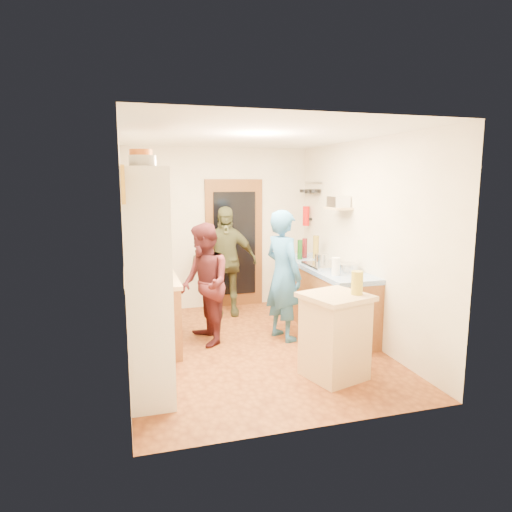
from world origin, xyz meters
name	(u,v)px	position (x,y,z in m)	size (l,w,h in m)	color
floor	(252,347)	(0.00, 0.00, -0.01)	(3.00, 4.00, 0.02)	brown
ceiling	(252,135)	(0.00, 0.00, 2.61)	(3.00, 4.00, 0.02)	silver
wall_back	(219,229)	(0.00, 2.01, 1.30)	(3.00, 0.02, 2.60)	beige
wall_front	(319,279)	(0.00, -2.01, 1.30)	(3.00, 0.02, 2.60)	beige
wall_left	(123,250)	(-1.51, 0.00, 1.30)	(0.02, 4.00, 2.60)	beige
wall_right	(362,241)	(1.51, 0.00, 1.30)	(0.02, 4.00, 2.60)	beige
door_frame	(234,243)	(0.25, 1.97, 1.05)	(0.95, 0.06, 2.10)	brown
door_glass	(235,244)	(0.25, 1.94, 1.05)	(0.70, 0.02, 1.70)	black
hutch_body	(147,281)	(-1.30, -0.80, 1.10)	(0.40, 1.20, 2.20)	white
hutch_top_shelf	(142,170)	(-1.30, -0.80, 2.18)	(0.40, 1.14, 0.04)	white
plate_stack	(143,161)	(-1.30, -1.04, 2.25)	(0.24, 0.24, 0.10)	white
orange_pot_a	(141,159)	(-1.30, -0.69, 2.29)	(0.22, 0.22, 0.18)	orange
orange_pot_b	(140,161)	(-1.30, -0.46, 2.27)	(0.16, 0.16, 0.14)	orange
left_counter_base	(152,312)	(-1.20, 0.45, 0.42)	(0.60, 1.40, 0.85)	brown
left_counter_top	(150,278)	(-1.20, 0.45, 0.88)	(0.64, 1.44, 0.05)	tan
toaster	(157,276)	(-1.15, 0.01, 0.98)	(0.22, 0.14, 0.16)	white
kettle	(147,272)	(-1.25, 0.24, 0.99)	(0.16, 0.16, 0.18)	white
orange_bowl	(156,269)	(-1.12, 0.60, 0.95)	(0.21, 0.21, 0.10)	orange
chopping_board	(149,267)	(-1.18, 0.99, 0.91)	(0.30, 0.22, 0.03)	tan
right_counter_base	(323,298)	(1.20, 0.50, 0.42)	(0.60, 2.20, 0.84)	brown
right_counter_top	(324,267)	(1.20, 0.50, 0.87)	(0.62, 2.22, 0.06)	blue
hob	(327,265)	(1.20, 0.39, 0.92)	(0.55, 0.58, 0.04)	silver
pot_on_hob	(322,258)	(1.15, 0.47, 1.00)	(0.20, 0.20, 0.13)	silver
bottle_a	(300,250)	(1.05, 1.05, 1.05)	(0.08, 0.08, 0.30)	#143F14
bottle_b	(305,248)	(1.18, 1.17, 1.05)	(0.08, 0.08, 0.30)	#591419
bottle_c	(316,247)	(1.31, 1.05, 1.08)	(0.09, 0.09, 0.35)	olive
paper_towel	(336,266)	(1.05, -0.18, 1.01)	(0.10, 0.10, 0.22)	white
mixing_bowl	(347,268)	(1.30, -0.01, 0.95)	(0.28, 0.28, 0.11)	silver
island_base	(335,338)	(0.60, -1.10, 0.43)	(0.55, 0.55, 0.86)	tan
island_top	(336,297)	(0.60, -1.10, 0.89)	(0.62, 0.62, 0.05)	tan
cutting_board	(329,295)	(0.54, -1.07, 0.90)	(0.35, 0.28, 0.02)	white
oil_jar	(357,283)	(0.81, -1.17, 1.03)	(0.12, 0.12, 0.25)	#AD9E2D
pan_rail	(314,182)	(1.46, 1.52, 2.05)	(0.02, 0.02, 0.65)	silver
pan_hang_a	(315,191)	(1.40, 1.35, 1.92)	(0.18, 0.18, 0.05)	black
pan_hang_b	(310,192)	(1.40, 1.55, 1.90)	(0.16, 0.16, 0.05)	black
pan_hang_c	(305,191)	(1.40, 1.75, 1.91)	(0.17, 0.17, 0.05)	black
wall_shelf	(338,208)	(1.37, 0.45, 1.70)	(0.26, 0.42, 0.03)	tan
radio	(338,202)	(1.37, 0.45, 1.79)	(0.22, 0.30, 0.15)	silver
ext_bracket	(309,219)	(1.47, 1.70, 1.45)	(0.06, 0.10, 0.04)	black
fire_extinguisher	(306,216)	(1.41, 1.70, 1.50)	(0.11, 0.11, 0.32)	red
picture_frame	(123,184)	(-1.48, -1.55, 2.05)	(0.03, 0.25, 0.30)	gold
person_hob	(286,275)	(0.52, 0.18, 0.86)	(0.62, 0.41, 1.71)	#2B64A2
person_left	(206,284)	(-0.52, 0.33, 0.78)	(0.76, 0.59, 1.56)	#42181C
person_back	(226,261)	(-0.01, 1.48, 0.85)	(0.99, 0.41, 1.70)	#3C3D25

